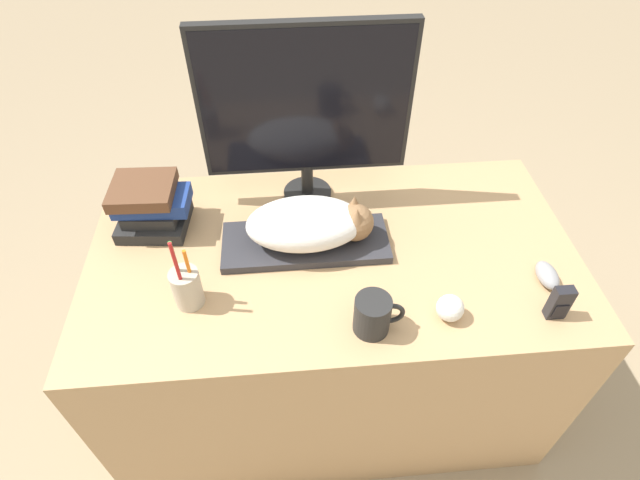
{
  "coord_description": "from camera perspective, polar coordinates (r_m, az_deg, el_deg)",
  "views": [
    {
      "loc": [
        -0.12,
        -0.59,
        1.76
      ],
      "look_at": [
        -0.04,
        0.36,
        0.8
      ],
      "focal_mm": 28.0,
      "sensor_mm": 36.0,
      "label": 1
    }
  ],
  "objects": [
    {
      "name": "desk",
      "position": [
        1.69,
        1.24,
        -9.86
      ],
      "size": [
        1.37,
        0.74,
        0.74
      ],
      "color": "tan",
      "rests_on": "ground_plane"
    },
    {
      "name": "keyboard",
      "position": [
        1.41,
        -1.67,
        -0.29
      ],
      "size": [
        0.47,
        0.18,
        0.02
      ],
      "color": "#2D2D33",
      "rests_on": "desk"
    },
    {
      "name": "cat",
      "position": [
        1.36,
        -0.89,
        1.93
      ],
      "size": [
        0.35,
        0.19,
        0.13
      ],
      "color": "white",
      "rests_on": "keyboard"
    },
    {
      "name": "monitor",
      "position": [
        1.4,
        -1.66,
        14.98
      ],
      "size": [
        0.58,
        0.15,
        0.54
      ],
      "color": "black",
      "rests_on": "desk"
    },
    {
      "name": "computer_mouse",
      "position": [
        1.45,
        24.54,
        -3.68
      ],
      "size": [
        0.05,
        0.1,
        0.04
      ],
      "color": "gray",
      "rests_on": "desk"
    },
    {
      "name": "coffee_mug",
      "position": [
        1.21,
        6.12,
        -8.5
      ],
      "size": [
        0.12,
        0.09,
        0.1
      ],
      "color": "black",
      "rests_on": "desk"
    },
    {
      "name": "pen_cup",
      "position": [
        1.28,
        -15.0,
        -5.19
      ],
      "size": [
        0.07,
        0.07,
        0.23
      ],
      "color": "#B2A893",
      "rests_on": "desk"
    },
    {
      "name": "baseball",
      "position": [
        1.27,
        14.64,
        -7.53
      ],
      "size": [
        0.07,
        0.07,
        0.07
      ],
      "color": "silver",
      "rests_on": "desk"
    },
    {
      "name": "phone",
      "position": [
        1.35,
        25.7,
        -6.5
      ],
      "size": [
        0.05,
        0.03,
        0.1
      ],
      "color": "black",
      "rests_on": "desk"
    },
    {
      "name": "book_stack",
      "position": [
        1.51,
        -18.79,
        3.66
      ],
      "size": [
        0.22,
        0.18,
        0.15
      ],
      "color": "black",
      "rests_on": "desk"
    }
  ]
}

